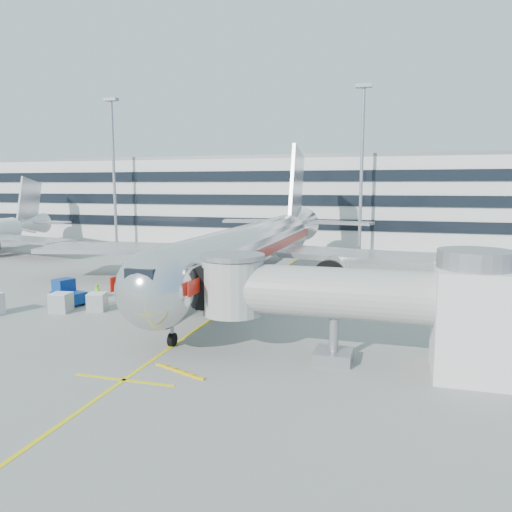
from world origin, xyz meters
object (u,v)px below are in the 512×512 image
(main_jet, at_px, (256,247))
(cargo_container_right, at_px, (61,302))
(belt_loader, at_px, (169,302))
(cargo_container_front, at_px, (97,302))
(baggage_tug, at_px, (67,294))
(ramp_worker, at_px, (98,295))

(main_jet, bearing_deg, cargo_container_right, -132.04)
(belt_loader, xyz_separation_m, cargo_container_front, (-5.69, -1.92, 0.07))
(belt_loader, distance_m, baggage_tug, 9.54)
(belt_loader, relative_size, cargo_container_front, 3.02)
(belt_loader, bearing_deg, ramp_worker, -176.51)
(cargo_container_front, bearing_deg, cargo_container_right, -154.66)
(cargo_container_front, bearing_deg, baggage_tug, 162.58)
(belt_loader, height_order, cargo_container_right, belt_loader)
(belt_loader, xyz_separation_m, ramp_worker, (-6.66, -0.41, 0.26))
(ramp_worker, bearing_deg, main_jet, 22.06)
(baggage_tug, bearing_deg, belt_loader, 4.35)
(baggage_tug, relative_size, ramp_worker, 1.76)
(ramp_worker, bearing_deg, cargo_container_front, -81.12)
(belt_loader, distance_m, cargo_container_front, 6.01)
(cargo_container_front, distance_m, ramp_worker, 1.81)
(belt_loader, xyz_separation_m, cargo_container_right, (-8.31, -3.16, 0.12))
(main_jet, distance_m, belt_loader, 12.39)
(main_jet, relative_size, cargo_container_front, 29.43)
(cargo_container_right, bearing_deg, ramp_worker, 59.09)
(ramp_worker, bearing_deg, cargo_container_right, -144.58)
(belt_loader, height_order, ramp_worker, belt_loader)
(belt_loader, bearing_deg, cargo_container_right, -159.16)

